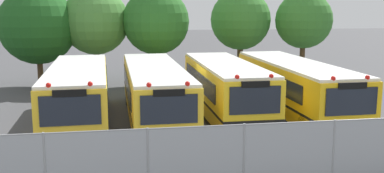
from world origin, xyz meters
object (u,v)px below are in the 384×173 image
school_bus_0 (79,93)px  tree_0 (37,26)px  tree_1 (96,20)px  school_bus_1 (154,91)px  tree_3 (241,19)px  school_bus_3 (294,86)px  tree_2 (157,22)px  tree_4 (305,21)px  school_bus_2 (225,88)px

school_bus_0 → tree_0: size_ratio=1.59×
school_bus_0 → tree_1: (0.45, 10.60, 2.88)m
school_bus_1 → tree_0: tree_0 is taller
school_bus_0 → tree_3: tree_3 is taller
school_bus_3 → school_bus_0: bearing=0.1°
school_bus_1 → tree_1: tree_1 is taller
school_bus_1 → tree_1: size_ratio=1.71×
tree_2 → tree_4: bearing=3.7°
school_bus_3 → school_bus_2: bearing=-1.7°
school_bus_2 → tree_2: (-2.34, 9.37, 2.76)m
tree_2 → tree_3: size_ratio=1.00×
school_bus_1 → tree_0: size_ratio=1.71×
school_bus_2 → tree_4: bearing=-128.9°
tree_2 → tree_3: bearing=17.6°
tree_0 → tree_3: (13.94, 1.22, 0.31)m
school_bus_3 → tree_1: size_ratio=1.68×
school_bus_2 → tree_0: 14.49m
school_bus_0 → tree_0: tree_0 is taller
tree_0 → tree_2: tree_0 is taller
tree_4 → tree_3: bearing=163.0°
school_bus_3 → tree_4: tree_4 is taller
school_bus_2 → school_bus_3: size_ratio=0.88×
school_bus_1 → school_bus_3: school_bus_3 is taller
tree_3 → school_bus_2: bearing=-108.9°
school_bus_3 → tree_2: size_ratio=1.69×
school_bus_1 → school_bus_2: size_ratio=1.15×
tree_0 → tree_2: (7.70, -0.76, 0.22)m
school_bus_3 → tree_3: size_ratio=1.69×
school_bus_1 → tree_4: (11.48, 10.11, 2.80)m
tree_0 → tree_1: tree_0 is taller
school_bus_0 → tree_3: (10.61, 11.54, 2.86)m
tree_0 → tree_2: size_ratio=1.01×
school_bus_1 → tree_1: (-2.93, 10.47, 2.90)m
school_bus_3 → school_bus_1: bearing=-0.6°
tree_4 → school_bus_2: bearing=-129.0°
tree_3 → school_bus_0: bearing=-132.6°
school_bus_1 → tree_4: bearing=-139.3°
school_bus_1 → school_bus_2: (3.34, 0.06, 0.03)m
school_bus_2 → school_bus_3: bearing=178.9°
school_bus_0 → tree_4: tree_4 is taller
school_bus_2 → school_bus_3: school_bus_2 is taller
school_bus_2 → school_bus_0: bearing=1.7°
school_bus_1 → school_bus_3: size_ratio=1.02×
school_bus_0 → tree_2: 10.88m
school_bus_3 → tree_4: 11.52m
school_bus_2 → school_bus_3: 3.39m
school_bus_0 → school_bus_2: bearing=-180.0°
school_bus_2 → tree_0: bearing=-45.2°
school_bus_2 → school_bus_1: bearing=1.1°
school_bus_2 → tree_1: tree_1 is taller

